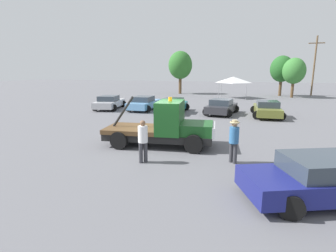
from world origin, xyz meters
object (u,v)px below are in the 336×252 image
(parked_car_olive, at_px, (267,109))
(person_at_hood, at_px, (143,138))
(tree_center, at_px, (180,65))
(canopy_tent_white, at_px, (233,80))
(tree_left, at_px, (294,71))
(parked_car_teal, at_px, (173,105))
(tow_truck, at_px, (165,127))
(person_near_truck, at_px, (234,138))
(foreground_car, at_px, (329,179))
(traffic_cone, at_px, (180,127))
(parked_car_skyblue, at_px, (144,103))
(parked_car_charcoal, at_px, (221,107))
(tree_right, at_px, (282,69))
(parked_car_silver, at_px, (109,102))
(utility_pole, at_px, (314,64))

(parked_car_olive, bearing_deg, person_at_hood, 154.33)
(tree_center, bearing_deg, person_at_hood, -78.44)
(canopy_tent_white, distance_m, tree_left, 8.69)
(parked_car_teal, bearing_deg, tow_truck, -169.36)
(person_at_hood, height_order, canopy_tent_white, canopy_tent_white)
(person_near_truck, height_order, tree_left, tree_left)
(foreground_car, xyz_separation_m, traffic_cone, (-6.44, 7.58, -0.40))
(parked_car_olive, bearing_deg, traffic_cone, 139.11)
(person_near_truck, height_order, parked_car_skyblue, person_near_truck)
(parked_car_charcoal, distance_m, tree_right, 21.29)
(parked_car_silver, height_order, canopy_tent_white, canopy_tent_white)
(person_at_hood, height_order, parked_car_charcoal, person_at_hood)
(parked_car_silver, bearing_deg, parked_car_charcoal, -100.30)
(parked_car_skyblue, distance_m, tree_center, 19.14)
(tow_truck, relative_size, utility_pole, 0.65)
(canopy_tent_white, bearing_deg, tree_right, 38.48)
(canopy_tent_white, xyz_separation_m, utility_pole, (11.37, 7.31, 2.16))
(traffic_cone, bearing_deg, foreground_car, -49.64)
(parked_car_olive, distance_m, traffic_cone, 9.13)
(tree_right, relative_size, traffic_cone, 10.83)
(foreground_car, xyz_separation_m, parked_car_olive, (-0.79, 14.74, -0.00))
(tree_center, distance_m, tree_right, 15.48)
(parked_car_charcoal, xyz_separation_m, parked_car_olive, (3.76, -0.21, 0.00))
(parked_car_teal, xyz_separation_m, tree_center, (-4.32, 19.52, 3.97))
(parked_car_silver, height_order, parked_car_skyblue, same)
(tow_truck, relative_size, tree_right, 0.96)
(tow_truck, relative_size, person_near_truck, 3.14)
(person_near_truck, relative_size, parked_car_olive, 0.39)
(parked_car_charcoal, relative_size, tree_right, 0.75)
(person_at_hood, relative_size, parked_car_olive, 0.38)
(foreground_car, xyz_separation_m, canopy_tent_white, (-4.38, 29.54, 1.87))
(parked_car_silver, xyz_separation_m, canopy_tent_white, (11.24, 14.52, 1.87))
(parked_car_charcoal, bearing_deg, tree_right, -9.97)
(tree_left, distance_m, traffic_cone, 27.22)
(parked_car_olive, xyz_separation_m, tree_center, (-12.38, 19.44, 3.97))
(canopy_tent_white, bearing_deg, parked_car_silver, -127.76)
(tree_left, xyz_separation_m, utility_pole, (3.34, 4.22, 0.97))
(tow_truck, xyz_separation_m, parked_car_olive, (5.54, 10.68, -0.32))
(parked_car_teal, xyz_separation_m, utility_pole, (15.84, 22.19, 4.03))
(foreground_car, bearing_deg, person_at_hood, 145.05)
(person_near_truck, bearing_deg, foreground_car, 88.80)
(parked_car_teal, bearing_deg, tree_center, 9.69)
(parked_car_skyblue, distance_m, parked_car_charcoal, 7.55)
(parked_car_skyblue, xyz_separation_m, parked_car_teal, (3.23, -0.83, -0.00))
(tow_truck, bearing_deg, foreground_car, -39.00)
(parked_car_skyblue, height_order, parked_car_teal, same)
(parked_car_charcoal, height_order, utility_pole, utility_pole)
(parked_car_olive, bearing_deg, canopy_tent_white, 11.07)
(foreground_car, distance_m, person_at_hood, 6.63)
(parked_car_silver, distance_m, parked_car_olive, 14.84)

